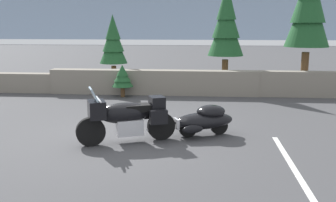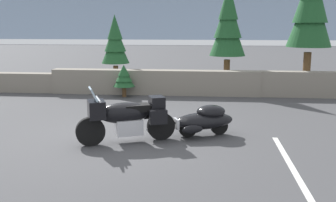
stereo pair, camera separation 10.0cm
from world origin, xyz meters
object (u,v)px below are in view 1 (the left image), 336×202
touring_motorcycle (126,117)px  pine_tree_far_right (113,42)px  pine_tree_tall (309,3)px  pine_tree_secondary (226,23)px  car_shaped_trailer (204,119)px

touring_motorcycle → pine_tree_far_right: bearing=104.6°
pine_tree_tall → pine_tree_secondary: (-3.10, 0.37, -0.76)m
car_shaped_trailer → pine_tree_tall: (3.94, 6.60, 3.06)m
touring_motorcycle → pine_tree_secondary: pine_tree_secondary is taller
pine_tree_tall → pine_tree_far_right: pine_tree_tall is taller
touring_motorcycle → car_shaped_trailer: 1.94m
pine_tree_secondary → pine_tree_far_right: bearing=173.6°
touring_motorcycle → car_shaped_trailer: (1.78, 0.74, -0.21)m
pine_tree_tall → pine_tree_secondary: size_ratio=1.28×
pine_tree_tall → pine_tree_far_right: 8.06m
pine_tree_tall → pine_tree_secondary: pine_tree_tall is taller
car_shaped_trailer → pine_tree_tall: bearing=59.2°
car_shaped_trailer → pine_tree_tall: size_ratio=0.39×
car_shaped_trailer → pine_tree_secondary: (0.84, 6.97, 2.30)m
pine_tree_far_right → pine_tree_secondary: bearing=-6.4°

